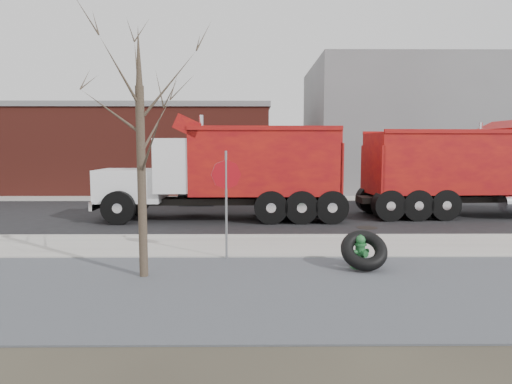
{
  "coord_description": "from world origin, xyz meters",
  "views": [
    {
      "loc": [
        -0.89,
        -12.07,
        2.76
      ],
      "look_at": [
        -0.79,
        1.64,
        1.4
      ],
      "focal_mm": 32.0,
      "sensor_mm": 36.0,
      "label": 1
    }
  ],
  "objects_px": {
    "truck_tire": "(364,250)",
    "dump_truck_red_a": "(468,169)",
    "fire_hydrant": "(360,253)",
    "dump_truck_red_b": "(231,168)",
    "stop_sign": "(226,186)"
  },
  "relations": [
    {
      "from": "truck_tire",
      "to": "stop_sign",
      "type": "xyz_separation_m",
      "value": [
        -3.13,
        0.98,
        1.36
      ]
    },
    {
      "from": "dump_truck_red_a",
      "to": "dump_truck_red_b",
      "type": "xyz_separation_m",
      "value": [
        -9.33,
        -0.78,
        0.05
      ]
    },
    {
      "from": "truck_tire",
      "to": "dump_truck_red_a",
      "type": "height_order",
      "value": "dump_truck_red_a"
    },
    {
      "from": "fire_hydrant",
      "to": "dump_truck_red_a",
      "type": "relative_size",
      "value": 0.08
    },
    {
      "from": "fire_hydrant",
      "to": "truck_tire",
      "type": "relative_size",
      "value": 0.74
    },
    {
      "from": "fire_hydrant",
      "to": "truck_tire",
      "type": "bearing_deg",
      "value": -88.06
    },
    {
      "from": "truck_tire",
      "to": "stop_sign",
      "type": "height_order",
      "value": "stop_sign"
    },
    {
      "from": "dump_truck_red_a",
      "to": "truck_tire",
      "type": "bearing_deg",
      "value": -130.63
    },
    {
      "from": "fire_hydrant",
      "to": "truck_tire",
      "type": "xyz_separation_m",
      "value": [
        0.06,
        -0.11,
        0.1
      ]
    },
    {
      "from": "dump_truck_red_a",
      "to": "dump_truck_red_b",
      "type": "bearing_deg",
      "value": -178.81
    },
    {
      "from": "truck_tire",
      "to": "fire_hydrant",
      "type": "bearing_deg",
      "value": 115.64
    },
    {
      "from": "stop_sign",
      "to": "dump_truck_red_b",
      "type": "xyz_separation_m",
      "value": [
        -0.16,
        6.25,
        0.14
      ]
    },
    {
      "from": "fire_hydrant",
      "to": "stop_sign",
      "type": "xyz_separation_m",
      "value": [
        -3.08,
        0.87,
        1.46
      ]
    },
    {
      "from": "fire_hydrant",
      "to": "dump_truck_red_b",
      "type": "distance_m",
      "value": 7.98
    },
    {
      "from": "truck_tire",
      "to": "dump_truck_red_a",
      "type": "bearing_deg",
      "value": 52.98
    }
  ]
}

